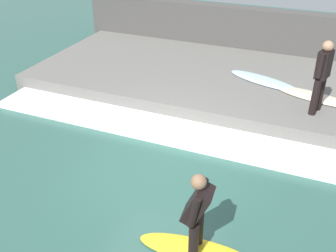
{
  "coord_description": "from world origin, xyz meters",
  "views": [
    {
      "loc": [
        -5.68,
        -2.55,
        4.6
      ],
      "look_at": [
        0.47,
        0.0,
        0.7
      ],
      "focal_mm": 42.0,
      "sensor_mm": 36.0,
      "label": 1
    }
  ],
  "objects_px": {
    "surfer_waiting_near": "(322,73)",
    "surfboard_spare": "(263,80)",
    "surfboard_riding": "(195,250)",
    "surfer_riding": "(197,210)",
    "surfboard_waiting_near": "(315,97)"
  },
  "relations": [
    {
      "from": "surfer_waiting_near",
      "to": "surfboard_riding",
      "type": "bearing_deg",
      "value": 163.99
    },
    {
      "from": "surfboard_riding",
      "to": "surfboard_spare",
      "type": "bearing_deg",
      "value": 1.05
    },
    {
      "from": "surfer_riding",
      "to": "surfboard_waiting_near",
      "type": "relative_size",
      "value": 0.68
    },
    {
      "from": "surfboard_riding",
      "to": "surfer_riding",
      "type": "xyz_separation_m",
      "value": [
        0.0,
        0.0,
        0.79
      ]
    },
    {
      "from": "surfer_waiting_near",
      "to": "surfboard_waiting_near",
      "type": "xyz_separation_m",
      "value": [
        0.72,
        0.05,
        -0.88
      ]
    },
    {
      "from": "surfboard_riding",
      "to": "surfer_riding",
      "type": "bearing_deg",
      "value": 0.0
    },
    {
      "from": "surfer_waiting_near",
      "to": "surfboard_spare",
      "type": "xyz_separation_m",
      "value": [
        1.21,
        1.36,
        -0.88
      ]
    },
    {
      "from": "surfer_waiting_near",
      "to": "surfboard_spare",
      "type": "bearing_deg",
      "value": 48.29
    },
    {
      "from": "surfboard_spare",
      "to": "surfboard_riding",
      "type": "bearing_deg",
      "value": -178.95
    },
    {
      "from": "surfer_waiting_near",
      "to": "surfboard_waiting_near",
      "type": "height_order",
      "value": "surfer_waiting_near"
    },
    {
      "from": "surfboard_riding",
      "to": "surfer_waiting_near",
      "type": "bearing_deg",
      "value": -16.01
    },
    {
      "from": "surfer_riding",
      "to": "surfboard_waiting_near",
      "type": "distance_m",
      "value": 5.25
    },
    {
      "from": "surfboard_riding",
      "to": "surfboard_spare",
      "type": "height_order",
      "value": "surfboard_spare"
    },
    {
      "from": "surfer_riding",
      "to": "surfer_waiting_near",
      "type": "bearing_deg",
      "value": -16.01
    },
    {
      "from": "surfboard_riding",
      "to": "surfer_waiting_near",
      "type": "height_order",
      "value": "surfer_waiting_near"
    }
  ]
}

